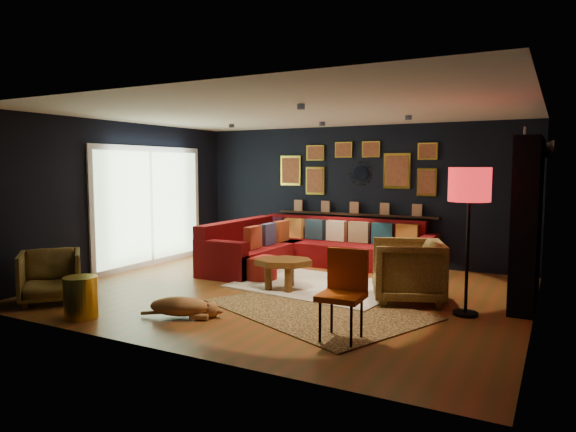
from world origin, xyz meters
The scene contains 20 objects.
floor centered at (0.00, 0.00, 0.00)m, with size 6.50×6.50×0.00m, color brown.
room_walls centered at (0.00, 0.00, 1.59)m, with size 6.50×6.50×6.50m.
sectional centered at (-0.61, 1.81, 0.32)m, with size 3.41×2.69×0.86m.
ledge centered at (0.00, 2.68, 0.92)m, with size 3.20×0.12×0.04m, color black.
gallery_wall centered at (-0.01, 2.72, 1.81)m, with size 3.15×0.04×1.02m.
sunburst_mirror centered at (0.10, 2.72, 1.70)m, with size 0.47×0.16×0.47m.
fireplace centered at (3.09, 0.90, 1.02)m, with size 0.31×1.60×2.20m.
deer_head centered at (3.14, 1.40, 2.05)m, with size 0.50×0.28×0.45m.
sliding_door centered at (-3.22, 0.60, 1.10)m, with size 0.06×2.80×2.20m.
ceiling_spots centered at (0.00, 0.80, 2.56)m, with size 3.30×2.50×0.06m.
shag_rug centered at (0.28, 0.45, 0.02)m, with size 2.42×1.76×0.03m, color white.
leopard_rug centered at (0.80, -0.69, 0.01)m, with size 2.59×1.85×0.01m, color tan.
coffee_table centered at (-0.08, -0.01, 0.38)m, with size 1.06×0.94×0.44m.
pouf centered at (-0.74, 0.42, 0.21)m, with size 0.54×0.54×0.35m, color maroon.
armchair_left centered at (-2.55, -2.05, 0.39)m, with size 0.75×0.70×0.77m, color #B38A3D.
armchair_right centered at (1.69, 0.25, 0.47)m, with size 0.90×0.85×0.93m, color #B38A3D.
gold_stool centered at (-1.60, -2.35, 0.25)m, with size 0.40×0.40×0.50m, color yellow.
orange_chair centered at (1.50, -1.56, 0.56)m, with size 0.47×0.47×0.95m.
floor_lamp centered at (2.50, -0.05, 1.54)m, with size 0.50×0.50×1.82m.
dog centered at (-0.55, -1.77, 0.18)m, with size 1.02×0.50×0.32m, color tan, non-canonical shape.
Camera 1 is at (3.48, -6.53, 1.82)m, focal length 32.00 mm.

